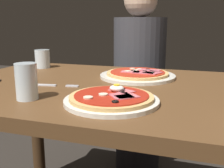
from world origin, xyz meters
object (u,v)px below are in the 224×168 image
at_px(water_glass_far, 43,60).
at_px(dining_table, 108,113).
at_px(pizza_foreground, 112,99).
at_px(fork, 54,85).
at_px(diner_person, 139,85).
at_px(water_glass_near, 27,84).
at_px(pizza_across_left, 138,75).

bearing_deg(water_glass_far, dining_table, -30.28).
bearing_deg(pizza_foreground, fork, 153.48).
distance_m(dining_table, diner_person, 0.71).
distance_m(dining_table, fork, 0.23).
relative_size(dining_table, diner_person, 1.06).
bearing_deg(diner_person, water_glass_near, 82.22).
xyz_separation_m(water_glass_near, diner_person, (0.13, 0.97, -0.21)).
distance_m(pizza_across_left, water_glass_far, 0.52).
height_order(water_glass_near, diner_person, diner_person).
bearing_deg(fork, water_glass_far, 127.37).
relative_size(dining_table, pizza_foreground, 4.54).
distance_m(water_glass_far, diner_person, 0.64).
xyz_separation_m(water_glass_near, water_glass_far, (-0.27, 0.51, -0.01)).
relative_size(water_glass_far, diner_person, 0.08).
xyz_separation_m(water_glass_far, diner_person, (0.40, 0.45, -0.20)).
xyz_separation_m(dining_table, water_glass_far, (-0.44, 0.26, 0.15)).
xyz_separation_m(pizza_across_left, fork, (-0.26, -0.25, -0.01)).
height_order(dining_table, water_glass_near, water_glass_near).
xyz_separation_m(fork, diner_person, (0.14, 0.79, -0.17)).
xyz_separation_m(pizza_foreground, diner_person, (-0.12, 0.92, -0.18)).
bearing_deg(water_glass_far, fork, -52.63).
bearing_deg(dining_table, diner_person, 93.05).
xyz_separation_m(pizza_across_left, water_glass_near, (-0.24, -0.42, 0.04)).
height_order(dining_table, fork, fork).
bearing_deg(diner_person, pizza_foreground, 97.50).
height_order(fork, diner_person, diner_person).
distance_m(dining_table, water_glass_near, 0.34).
height_order(pizza_foreground, water_glass_far, water_glass_far).
distance_m(water_glass_near, diner_person, 1.00).
xyz_separation_m(pizza_across_left, water_glass_far, (-0.51, 0.09, 0.03)).
bearing_deg(pizza_foreground, dining_table, 111.45).
bearing_deg(diner_person, dining_table, 93.05).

